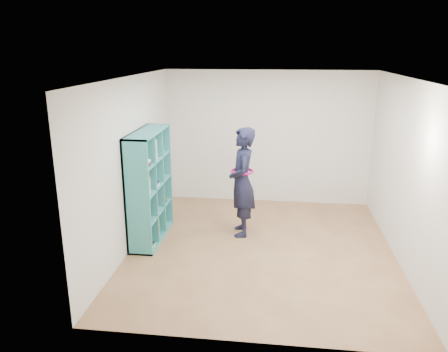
# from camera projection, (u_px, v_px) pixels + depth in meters

# --- Properties ---
(floor) EXTENTS (4.50, 4.50, 0.00)m
(floor) POSITION_uv_depth(u_px,v_px,m) (261.00, 249.00, 6.76)
(floor) COLOR brown
(floor) RESTS_ON ground
(ceiling) EXTENTS (4.50, 4.50, 0.00)m
(ceiling) POSITION_uv_depth(u_px,v_px,m) (266.00, 78.00, 6.02)
(ceiling) COLOR white
(ceiling) RESTS_ON wall_back
(wall_left) EXTENTS (0.02, 4.50, 2.60)m
(wall_left) POSITION_uv_depth(u_px,v_px,m) (131.00, 164.00, 6.63)
(wall_left) COLOR silver
(wall_left) RESTS_ON floor
(wall_right) EXTENTS (0.02, 4.50, 2.60)m
(wall_right) POSITION_uv_depth(u_px,v_px,m) (405.00, 173.00, 6.16)
(wall_right) COLOR silver
(wall_right) RESTS_ON floor
(wall_back) EXTENTS (4.00, 0.02, 2.60)m
(wall_back) POSITION_uv_depth(u_px,v_px,m) (268.00, 138.00, 8.53)
(wall_back) COLOR silver
(wall_back) RESTS_ON floor
(wall_front) EXTENTS (4.00, 0.02, 2.60)m
(wall_front) POSITION_uv_depth(u_px,v_px,m) (255.00, 229.00, 4.25)
(wall_front) COLOR silver
(wall_front) RESTS_ON floor
(bookshelf) EXTENTS (0.39, 1.33, 1.77)m
(bookshelf) POSITION_uv_depth(u_px,v_px,m) (148.00, 187.00, 6.93)
(bookshelf) COLOR teal
(bookshelf) RESTS_ON floor
(person) EXTENTS (0.52, 0.71, 1.80)m
(person) POSITION_uv_depth(u_px,v_px,m) (242.00, 182.00, 7.08)
(person) COLOR black
(person) RESTS_ON floor
(smartphone) EXTENTS (0.03, 0.10, 0.13)m
(smartphone) POSITION_uv_depth(u_px,v_px,m) (232.00, 174.00, 7.12)
(smartphone) COLOR silver
(smartphone) RESTS_ON person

